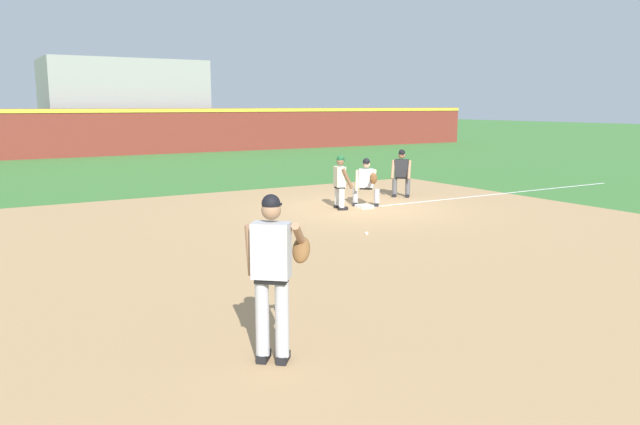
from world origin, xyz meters
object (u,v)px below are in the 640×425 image
at_px(first_baseman, 367,180).
at_px(baseball, 367,233).
at_px(first_base_bag, 364,206).
at_px(baserunner, 340,180).
at_px(umpire, 401,171).
at_px(pitcher, 274,268).

bearing_deg(first_baseman, baseball, -125.33).
relative_size(first_base_bag, first_baseman, 0.28).
distance_m(first_baseman, baserunner, 0.89).
distance_m(first_base_bag, baseball, 3.61).
relative_size(first_baseman, umpire, 0.92).
relative_size(first_base_bag, umpire, 0.26).
height_order(first_base_bag, baseball, first_base_bag).
bearing_deg(first_base_bag, first_baseman, 43.33).
xyz_separation_m(baserunner, umpire, (2.83, 0.92, 0.00)).
xyz_separation_m(first_base_bag, umpire, (2.16, 1.12, 0.75)).
bearing_deg(umpire, first_base_bag, -152.72).
bearing_deg(baseball, first_baseman, 54.67).
distance_m(pitcher, first_baseman, 10.81).
distance_m(first_base_bag, first_baseman, 0.76).
height_order(first_base_bag, baserunner, baserunner).
bearing_deg(first_base_bag, baserunner, 163.72).
xyz_separation_m(pitcher, first_baseman, (7.05, 8.19, -0.33)).
bearing_deg(baseball, first_base_bag, 55.65).
height_order(pitcher, first_baseman, pitcher).
bearing_deg(baserunner, umpire, 18.10).
height_order(baseball, first_baseman, first_baseman).
bearing_deg(first_base_bag, umpire, 27.28).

